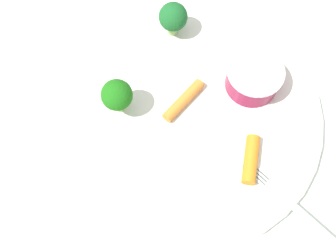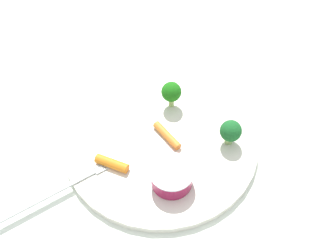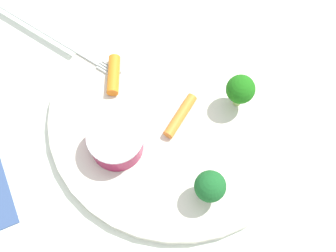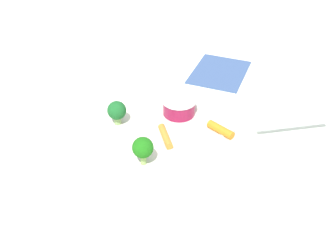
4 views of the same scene
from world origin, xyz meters
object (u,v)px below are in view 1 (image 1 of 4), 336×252
object	(u,v)px
broccoli_floret_1	(117,95)
sauce_cup	(253,78)
broccoli_floret_0	(171,18)
carrot_stick_0	(179,101)
fork	(321,231)
carrot_stick_1	(251,160)
plate	(184,112)

from	to	relation	value
broccoli_floret_1	sauce_cup	bearing A→B (deg)	-175.07
broccoli_floret_0	carrot_stick_0	xyz separation A→B (m)	(0.00, 0.09, -0.02)
fork	carrot_stick_1	bearing A→B (deg)	-54.73
plate	fork	size ratio (longest dim) A/B	1.85
sauce_cup	carrot_stick_0	size ratio (longest dim) A/B	1.07
carrot_stick_0	fork	size ratio (longest dim) A/B	0.35
broccoli_floret_0	carrot_stick_0	bearing A→B (deg)	88.54
carrot_stick_0	carrot_stick_1	bearing A→B (deg)	130.36
broccoli_floret_1	carrot_stick_0	xyz separation A→B (m)	(-0.06, 0.00, -0.02)
fork	sauce_cup	bearing A→B (deg)	-78.01
broccoli_floret_0	carrot_stick_0	distance (m)	0.09
sauce_cup	plate	bearing A→B (deg)	16.12
fork	broccoli_floret_0	bearing A→B (deg)	-64.93
carrot_stick_0	carrot_stick_1	xyz separation A→B (m)	(-0.06, 0.07, 0.00)
carrot_stick_0	plate	bearing A→B (deg)	117.58
sauce_cup	broccoli_floret_0	bearing A→B (deg)	-45.43
sauce_cup	carrot_stick_1	world-z (taller)	sauce_cup
sauce_cup	fork	xyz separation A→B (m)	(-0.03, 0.16, -0.01)
carrot_stick_1	fork	world-z (taller)	carrot_stick_1
sauce_cup	carrot_stick_1	size ratio (longest dim) A/B	1.22
carrot_stick_0	sauce_cup	bearing A→B (deg)	-170.61
broccoli_floret_0	sauce_cup	bearing A→B (deg)	134.57
sauce_cup	broccoli_floret_0	distance (m)	0.11
broccoli_floret_0	fork	distance (m)	0.26
plate	carrot_stick_0	distance (m)	0.02
plate	broccoli_floret_1	xyz separation A→B (m)	(0.07, -0.01, 0.04)
sauce_cup	carrot_stick_1	distance (m)	0.09
broccoli_floret_1	carrot_stick_1	size ratio (longest dim) A/B	0.96
sauce_cup	broccoli_floret_1	distance (m)	0.14
plate	fork	xyz separation A→B (m)	(-0.11, 0.14, 0.01)
broccoli_floret_1	fork	bearing A→B (deg)	140.11
plate	broccoli_floret_0	distance (m)	0.11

